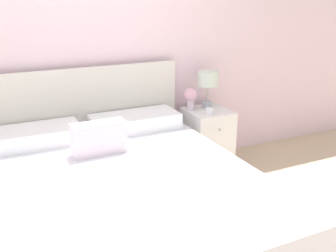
% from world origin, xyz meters
% --- Properties ---
extents(ground_plane, '(12.00, 12.00, 0.00)m').
position_xyz_m(ground_plane, '(0.00, 0.00, 0.00)').
color(ground_plane, '#CCB28E').
extents(wall_back, '(8.00, 0.06, 2.60)m').
position_xyz_m(wall_back, '(0.00, 0.07, 1.30)').
color(wall_back, silver).
rests_on(wall_back, ground_plane).
extents(bed, '(1.90, 2.19, 1.08)m').
position_xyz_m(bed, '(0.00, -1.02, 0.29)').
color(bed, white).
rests_on(bed, ground_plane).
extents(nightstand, '(0.41, 0.46, 0.61)m').
position_xyz_m(nightstand, '(1.22, -0.24, 0.30)').
color(nightstand, white).
rests_on(nightstand, ground_plane).
extents(table_lamp, '(0.21, 0.21, 0.36)m').
position_xyz_m(table_lamp, '(1.26, -0.16, 0.88)').
color(table_lamp, '#A8B2BC').
rests_on(table_lamp, nightstand).
extents(flower_vase, '(0.13, 0.13, 0.22)m').
position_xyz_m(flower_vase, '(1.07, -0.15, 0.74)').
color(flower_vase, silver).
rests_on(flower_vase, nightstand).
extents(teacup, '(0.11, 0.11, 0.06)m').
position_xyz_m(teacup, '(1.17, -0.35, 0.64)').
color(teacup, white).
rests_on(teacup, nightstand).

